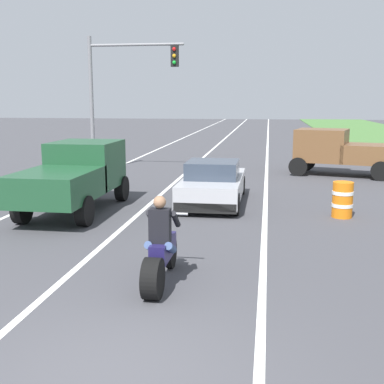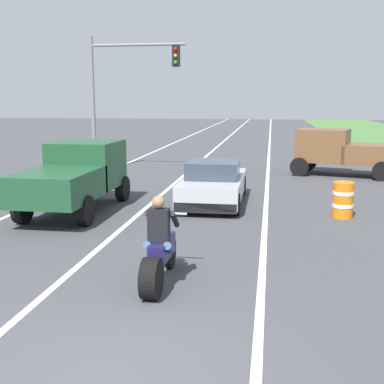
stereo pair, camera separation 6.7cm
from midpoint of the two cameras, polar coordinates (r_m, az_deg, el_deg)
name	(u,v)px [view 2 (the right image)]	position (r m, az deg, el deg)	size (l,w,h in m)	color
ground_plane	(101,380)	(6.31, -10.11, -20.49)	(160.00, 160.00, 0.00)	#424247
lane_stripe_left_solid	(130,162)	(26.31, -7.05, 3.43)	(0.14, 120.00, 0.01)	white
lane_stripe_right_solid	(268,165)	(25.29, 8.85, 3.10)	(0.14, 120.00, 0.01)	white
lane_stripe_centre_dashed	(198,163)	(25.55, 0.74, 3.30)	(0.14, 120.00, 0.01)	white
motorcycle_with_rider	(159,253)	(8.75, -3.58, -7.04)	(0.70, 2.21, 1.62)	black
sports_car_silver	(214,184)	(15.61, 2.63, 0.95)	(1.84, 4.30, 1.37)	#B7B7BC
pickup_truck_left_lane_dark_green	(76,174)	(14.82, -13.11, 2.04)	(2.02, 4.80, 1.98)	#1E4C2D
pickup_truck_right_shoulder_brown	(345,150)	(22.36, 17.26, 4.63)	(5.14, 3.14, 1.98)	brown
traffic_light_mast_near	(120,83)	(22.79, -8.15, 12.33)	(4.33, 0.34, 6.00)	gray
construction_barrel_nearest	(343,200)	(14.38, 17.12, -0.85)	(0.58, 0.58, 1.00)	orange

